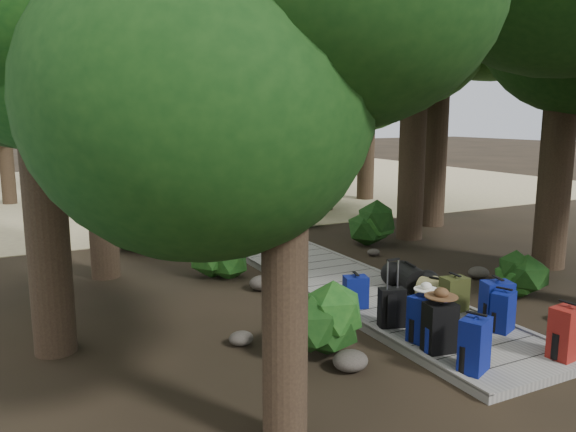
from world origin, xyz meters
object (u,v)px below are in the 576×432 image
backpack_left_a (475,342)px  duffel_right_khaki (437,292)px  backpack_right_a (567,330)px  lone_suitcase_on_sand (210,203)px  backpack_right_b (503,309)px  kayak (109,207)px  backpack_left_d (356,290)px  sun_lounger (275,196)px  backpack_right_c (497,301)px  backpack_right_d (454,292)px  duffel_right_black (410,278)px  backpack_left_c (423,316)px  suitcase_on_boardwalk (392,308)px  backpack_left_b (440,325)px

backpack_left_a → duffel_right_khaki: 2.53m
backpack_right_a → lone_suitcase_on_sand: backpack_right_a is taller
backpack_right_b → kayak: bearing=80.8°
backpack_left_d → duffel_right_khaki: 1.40m
duffel_right_khaki → backpack_right_b: bearing=-113.0°
backpack_left_a → backpack_right_a: (1.35, -0.25, 0.00)m
backpack_right_b → duffel_right_khaki: 1.36m
kayak → sun_lounger: size_ratio=1.37×
backpack_right_c → backpack_right_d: backpack_right_c is taller
backpack_left_a → lone_suitcase_on_sand: bearing=61.7°
backpack_right_a → backpack_right_b: size_ratio=1.16×
backpack_right_a → duffel_right_black: bearing=83.2°
backpack_left_c → backpack_left_d: size_ratio=1.25×
lone_suitcase_on_sand → sun_lounger: size_ratio=0.35×
backpack_right_a → backpack_right_d: backpack_right_a is taller
backpack_left_c → backpack_right_a: backpack_right_a is taller
duffel_right_black → suitcase_on_boardwalk: size_ratio=1.28×
backpack_right_d → kayak: (-3.16, 13.19, -0.26)m
backpack_right_b → suitcase_on_boardwalk: 1.60m
duffel_right_khaki → backpack_left_c: bearing=-162.4°
duffel_right_black → backpack_left_c: bearing=-110.7°
duffel_right_black → kayak: duffel_right_black is taller
backpack_left_b → backpack_right_d: size_ratio=1.21×
duffel_right_khaki → duffel_right_black: (0.04, 0.77, 0.03)m
backpack_right_b → kayak: 14.52m
backpack_left_b → suitcase_on_boardwalk: (-0.01, 1.01, -0.08)m
kayak → backpack_left_a: bearing=-97.7°
backpack_left_c → backpack_right_a: (1.29, -1.28, 0.02)m
backpack_left_b → backpack_left_c: size_ratio=1.03×
backpack_left_d → suitcase_on_boardwalk: 0.97m
backpack_left_c → suitcase_on_boardwalk: size_ratio=1.23×
suitcase_on_boardwalk → backpack_right_a: bearing=-37.0°
backpack_right_a → backpack_right_b: bearing=83.7°
backpack_left_d → duffel_right_khaki: (1.32, -0.48, -0.08)m
backpack_right_b → duffel_right_khaki: backpack_right_b is taller
duffel_right_khaki → sun_lounger: size_ratio=0.30×
lone_suitcase_on_sand → kayak: (-2.85, 2.28, -0.22)m
backpack_right_a → sun_lounger: 14.00m
backpack_right_c → suitcase_on_boardwalk: 1.60m
backpack_left_c → backpack_right_a: 1.82m
backpack_right_d → backpack_right_b: bearing=-84.5°
backpack_left_c → backpack_right_d: size_ratio=1.18×
backpack_right_a → backpack_left_b: bearing=139.5°
backpack_right_b → backpack_left_a: bearing=-171.7°
backpack_left_c → duffel_right_black: size_ratio=0.96×
backpack_right_b → suitcase_on_boardwalk: size_ratio=1.11×
backpack_right_c → lone_suitcase_on_sand: 11.65m
backpack_right_c → suitcase_on_boardwalk: backpack_right_c is taller
duffel_right_khaki → backpack_right_a: bearing=-113.2°
backpack_left_a → suitcase_on_boardwalk: backpack_left_a is taller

